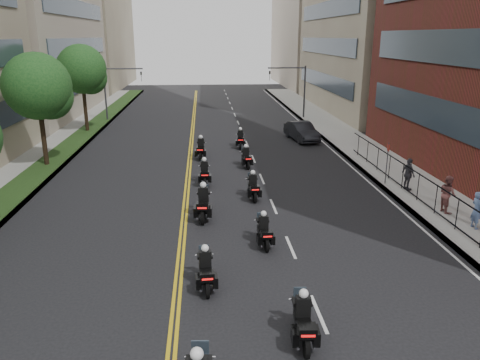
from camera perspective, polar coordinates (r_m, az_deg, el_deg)
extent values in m
cube|color=gray|center=(36.25, 15.63, 2.88)|extent=(4.00, 90.00, 0.15)
cube|color=gray|center=(35.99, -23.20, 2.01)|extent=(4.00, 90.00, 0.15)
cube|color=#213C15|center=(35.72, -22.00, 2.20)|extent=(2.00, 90.00, 0.04)
cube|color=#333F4C|center=(29.25, 25.05, 5.46)|extent=(0.12, 25.80, 1.80)
cube|color=#333F4C|center=(28.82, 26.07, 13.25)|extent=(0.12, 25.80, 1.80)
cube|color=#333F4C|center=(58.01, 10.03, 11.85)|extent=(0.12, 24.08, 1.80)
cube|color=#333F4C|center=(57.79, 10.24, 15.80)|extent=(0.12, 24.08, 1.80)
cube|color=#333F4C|center=(57.85, 10.47, 19.75)|extent=(0.12, 24.08, 1.80)
cube|color=#A79A86|center=(88.83, 10.37, 19.74)|extent=(15.00, 28.00, 26.00)
cube|color=#333F4C|center=(57.82, -18.42, 11.23)|extent=(0.12, 24.08, 1.80)
cube|color=#333F4C|center=(57.60, -18.81, 15.18)|extent=(0.12, 24.08, 1.80)
cube|color=#333F4C|center=(57.66, -19.21, 19.14)|extent=(0.12, 24.08, 1.80)
cube|color=gray|center=(88.76, -19.72, 19.06)|extent=(16.00, 28.00, 26.00)
cube|color=black|center=(24.05, 24.02, -1.37)|extent=(0.05, 28.00, 0.05)
cube|color=black|center=(24.46, 23.65, -4.26)|extent=(0.05, 28.00, 0.05)
cylinder|color=#312016|center=(34.30, -22.92, 5.62)|extent=(0.32, 0.32, 5.11)
sphere|color=#17451A|center=(33.90, -23.50, 10.45)|extent=(4.40, 4.40, 4.40)
sphere|color=#17451A|center=(34.17, -22.18, 9.40)|extent=(3.08, 3.08, 3.08)
cylinder|color=#312016|center=(45.67, -18.39, 8.85)|extent=(0.32, 0.32, 5.39)
sphere|color=#17451A|center=(45.37, -18.76, 12.69)|extent=(4.40, 4.40, 4.40)
sphere|color=#17451A|center=(45.68, -17.80, 11.83)|extent=(3.08, 3.08, 3.08)
cylinder|color=#3F3F44|center=(51.48, 7.86, 10.51)|extent=(0.18, 0.18, 5.60)
cylinder|color=#3F3F44|center=(50.86, 5.72, 13.45)|extent=(4.00, 0.14, 0.14)
imported|color=black|center=(50.64, 3.64, 12.58)|extent=(0.16, 0.20, 1.00)
cylinder|color=#3F3F44|center=(51.32, -16.09, 9.99)|extent=(0.18, 0.18, 5.60)
cylinder|color=#3F3F44|center=(50.73, -14.07, 13.03)|extent=(4.00, 0.14, 0.14)
imported|color=black|center=(50.53, -11.95, 12.24)|extent=(0.16, 0.20, 1.00)
sphere|color=white|center=(11.42, -5.29, -20.35)|extent=(0.32, 0.32, 0.32)
cylinder|color=black|center=(13.98, 8.10, -19.45)|extent=(0.18, 0.67, 0.67)
cylinder|color=black|center=(15.25, 7.17, -15.96)|extent=(0.18, 0.67, 0.67)
cube|color=black|center=(14.45, 7.65, -16.74)|extent=(0.49, 1.34, 0.39)
cube|color=silver|center=(14.62, 7.59, -17.36)|extent=(0.40, 0.56, 0.29)
cube|color=black|center=(13.68, 8.19, -17.74)|extent=(0.53, 0.44, 0.31)
cube|color=red|center=(13.53, 8.33, -18.30)|extent=(0.39, 0.05, 0.07)
cube|color=black|center=(14.22, 7.71, -14.99)|extent=(0.45, 0.30, 0.61)
sphere|color=white|center=(14.02, 7.77, -13.54)|extent=(0.28, 0.28, 0.28)
cylinder|color=black|center=(16.51, -4.00, -13.08)|extent=(0.17, 0.65, 0.65)
cylinder|color=black|center=(17.84, -4.37, -10.63)|extent=(0.17, 0.65, 0.65)
cube|color=black|center=(17.04, -4.21, -11.03)|extent=(0.48, 1.31, 0.38)
cube|color=silver|center=(17.19, -4.21, -11.60)|extent=(0.39, 0.54, 0.29)
cube|color=black|center=(16.27, -4.04, -11.58)|extent=(0.52, 0.43, 0.30)
cube|color=red|center=(16.10, -3.99, -11.98)|extent=(0.38, 0.05, 0.07)
cube|color=black|center=(16.87, -4.26, -9.53)|extent=(0.43, 0.29, 0.59)
sphere|color=white|center=(16.70, -4.29, -8.29)|extent=(0.28, 0.28, 0.28)
cylinder|color=black|center=(19.67, 3.27, -7.89)|extent=(0.16, 0.62, 0.62)
cylinder|color=black|center=(20.97, 2.52, -6.23)|extent=(0.16, 0.62, 0.62)
cube|color=black|center=(20.22, 2.89, -6.37)|extent=(0.45, 1.24, 0.36)
cube|color=silver|center=(20.34, 2.86, -6.86)|extent=(0.37, 0.52, 0.27)
cube|color=black|center=(19.48, 3.29, -6.63)|extent=(0.49, 0.41, 0.29)
cube|color=red|center=(19.31, 3.40, -6.90)|extent=(0.36, 0.05, 0.06)
cube|color=black|center=(20.08, 2.89, -5.14)|extent=(0.41, 0.28, 0.56)
sphere|color=white|center=(19.95, 2.90, -4.12)|extent=(0.26, 0.26, 0.26)
cylinder|color=black|center=(22.39, -4.58, -4.53)|extent=(0.20, 0.75, 0.74)
cylinder|color=black|center=(24.02, -4.33, -2.99)|extent=(0.20, 0.75, 0.74)
cube|color=black|center=(23.10, -4.47, -3.03)|extent=(0.55, 1.50, 0.44)
cube|color=silver|center=(23.23, -4.44, -3.56)|extent=(0.45, 0.63, 0.33)
cube|color=black|center=(22.19, -4.62, -3.17)|extent=(0.60, 0.49, 0.35)
cube|color=red|center=(21.98, -4.65, -3.43)|extent=(0.44, 0.06, 0.08)
cube|color=black|center=(22.96, -4.49, -1.70)|extent=(0.50, 0.34, 0.68)
sphere|color=white|center=(22.83, -4.52, -0.60)|extent=(0.32, 0.32, 0.32)
cylinder|color=black|center=(25.19, 1.82, -2.09)|extent=(0.16, 0.65, 0.65)
cylinder|color=black|center=(26.62, 1.35, -1.01)|extent=(0.16, 0.65, 0.65)
cube|color=black|center=(25.82, 1.58, -0.98)|extent=(0.45, 1.30, 0.38)
cube|color=silver|center=(25.94, 1.56, -1.40)|extent=(0.38, 0.54, 0.29)
cube|color=black|center=(25.03, 1.83, -1.02)|extent=(0.51, 0.42, 0.30)
cube|color=red|center=(24.85, 1.90, -1.20)|extent=(0.38, 0.04, 0.07)
cube|color=black|center=(25.72, 1.58, 0.07)|extent=(0.43, 0.28, 0.59)
sphere|color=white|center=(25.62, 1.58, 0.93)|extent=(0.28, 0.28, 0.28)
cylinder|color=black|center=(27.75, -4.31, -0.27)|extent=(0.15, 0.67, 0.67)
cylinder|color=black|center=(29.26, -4.37, 0.65)|extent=(0.15, 0.67, 0.67)
cube|color=black|center=(28.43, -4.35, 0.73)|extent=(0.43, 1.33, 0.39)
cube|color=silver|center=(28.54, -4.35, 0.32)|extent=(0.38, 0.54, 0.29)
cube|color=black|center=(27.61, -4.33, 0.74)|extent=(0.52, 0.42, 0.31)
cube|color=red|center=(27.41, -4.32, 0.58)|extent=(0.39, 0.03, 0.07)
cube|color=black|center=(28.34, -4.38, 1.71)|extent=(0.44, 0.28, 0.61)
sphere|color=white|center=(28.24, -4.40, 2.52)|extent=(0.28, 0.28, 0.28)
cylinder|color=black|center=(31.43, 0.97, 1.83)|extent=(0.19, 0.65, 0.64)
cylinder|color=black|center=(32.85, 0.48, 2.51)|extent=(0.19, 0.65, 0.64)
cube|color=black|center=(32.07, 0.72, 2.63)|extent=(0.51, 1.30, 0.37)
cube|color=silver|center=(32.17, 0.70, 2.28)|extent=(0.40, 0.55, 0.28)
cube|color=black|center=(31.30, 0.97, 2.69)|extent=(0.52, 0.44, 0.30)
cube|color=red|center=(31.12, 1.04, 2.57)|extent=(0.38, 0.06, 0.07)
cube|color=black|center=(32.00, 0.71, 3.47)|extent=(0.43, 0.30, 0.58)
sphere|color=white|center=(31.92, 0.71, 4.16)|extent=(0.27, 0.27, 0.27)
cylinder|color=black|center=(33.74, -4.85, 2.90)|extent=(0.18, 0.70, 0.70)
cylinder|color=black|center=(35.33, -4.69, 3.56)|extent=(0.18, 0.70, 0.70)
cube|color=black|center=(34.47, -4.78, 3.70)|extent=(0.51, 1.40, 0.41)
cube|color=silver|center=(34.57, -4.77, 3.34)|extent=(0.42, 0.58, 0.31)
cube|color=black|center=(33.62, -4.87, 3.78)|extent=(0.56, 0.46, 0.33)
cube|color=red|center=(33.41, -4.89, 3.66)|extent=(0.41, 0.05, 0.07)
cube|color=black|center=(34.40, -4.80, 4.55)|extent=(0.47, 0.31, 0.63)
sphere|color=white|center=(34.32, -4.81, 5.25)|extent=(0.30, 0.30, 0.30)
cylinder|color=black|center=(37.04, 0.07, 4.23)|extent=(0.18, 0.67, 0.66)
cylinder|color=black|center=(38.56, 0.03, 4.74)|extent=(0.18, 0.67, 0.66)
cube|color=black|center=(37.74, 0.05, 4.89)|extent=(0.49, 1.34, 0.39)
cube|color=silver|center=(37.84, 0.05, 4.58)|extent=(0.40, 0.56, 0.29)
cube|color=black|center=(36.93, 0.07, 4.99)|extent=(0.53, 0.44, 0.31)
cube|color=red|center=(36.74, 0.08, 4.89)|extent=(0.39, 0.05, 0.07)
cube|color=black|center=(37.69, 0.05, 5.63)|extent=(0.44, 0.30, 0.60)
sphere|color=white|center=(37.62, 0.05, 6.25)|extent=(0.28, 0.28, 0.28)
imported|color=black|center=(40.68, 7.52, 5.91)|extent=(2.45, 4.97, 1.57)
imported|color=#556C9C|center=(23.95, 26.90, -3.28)|extent=(0.48, 0.68, 1.76)
imported|color=brown|center=(25.51, 23.98, -1.56)|extent=(0.77, 0.96, 1.88)
imported|color=#3D3C43|center=(28.31, 19.85, 0.67)|extent=(0.66, 1.16, 1.86)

